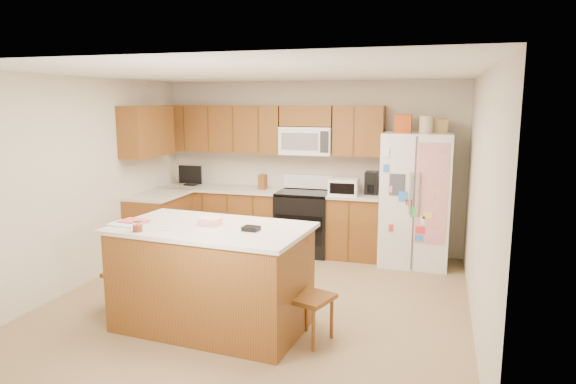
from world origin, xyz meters
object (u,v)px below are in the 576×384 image
(windsor_chair_back, at_px, (243,265))
(windsor_chair_left, at_px, (129,271))
(refrigerator, at_px, (415,198))
(stove, at_px, (304,221))
(windsor_chair_right, at_px, (308,296))
(island, at_px, (212,276))

(windsor_chair_back, bearing_deg, windsor_chair_left, -152.87)
(refrigerator, bearing_deg, windsor_chair_back, -131.23)
(stove, xyz_separation_m, windsor_chair_right, (0.75, -2.73, -0.04))
(windsor_chair_right, bearing_deg, windsor_chair_left, 176.11)
(windsor_chair_left, height_order, windsor_chair_right, windsor_chair_left)
(windsor_chair_right, bearing_deg, island, 178.51)
(windsor_chair_back, xyz_separation_m, windsor_chair_right, (0.92, -0.69, -0.00))
(windsor_chair_back, bearing_deg, refrigerator, 48.77)
(refrigerator, relative_size, windsor_chair_left, 2.23)
(windsor_chair_back, bearing_deg, windsor_chair_right, -36.92)
(island, bearing_deg, windsor_chair_back, 84.71)
(stove, height_order, windsor_chair_right, stove)
(island, bearing_deg, windsor_chair_right, -1.49)
(windsor_chair_left, height_order, windsor_chair_back, windsor_chair_back)
(stove, relative_size, windsor_chair_left, 1.23)
(windsor_chair_right, bearing_deg, refrigerator, 72.94)
(refrigerator, distance_m, windsor_chair_left, 3.82)
(stove, relative_size, windsor_chair_right, 1.24)
(refrigerator, distance_m, island, 3.22)
(island, height_order, windsor_chair_back, island)
(stove, bearing_deg, windsor_chair_left, -115.62)
(refrigerator, distance_m, windsor_chair_back, 2.68)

